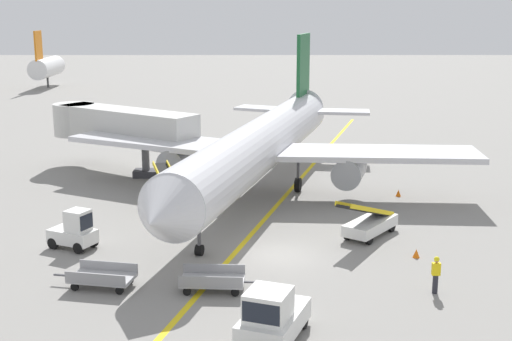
{
  "coord_description": "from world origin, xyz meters",
  "views": [
    {
      "loc": [
        -1.13,
        -33.13,
        12.22
      ],
      "look_at": [
        -0.94,
        8.11,
        2.5
      ],
      "focal_mm": 48.79,
      "sensor_mm": 36.0,
      "label": 1
    }
  ],
  "objects_px": {
    "jet_bridge": "(110,125)",
    "baggage_tug_near_wing": "(71,232)",
    "pushback_tug": "(269,317)",
    "belt_loader_forward_hold": "(366,222)",
    "airliner": "(258,145)",
    "safety_cone_wingtip_left": "(395,193)",
    "safety_cone_nose_left": "(413,253)",
    "belt_loader_aft_hold": "(169,199)",
    "baggage_cart_loaded": "(210,280)",
    "baggage_cart_empty_trailing": "(99,278)",
    "ground_crew_marshaller": "(433,273)"
  },
  "relations": [
    {
      "from": "belt_loader_forward_hold",
      "to": "baggage_cart_empty_trailing",
      "type": "distance_m",
      "value": 14.88
    },
    {
      "from": "pushback_tug",
      "to": "baggage_tug_near_wing",
      "type": "relative_size",
      "value": 1.48
    },
    {
      "from": "belt_loader_forward_hold",
      "to": "safety_cone_wingtip_left",
      "type": "distance_m",
      "value": 8.86
    },
    {
      "from": "baggage_tug_near_wing",
      "to": "baggage_cart_empty_trailing",
      "type": "bearing_deg",
      "value": -64.07
    },
    {
      "from": "safety_cone_wingtip_left",
      "to": "baggage_tug_near_wing",
      "type": "bearing_deg",
      "value": -151.55
    },
    {
      "from": "belt_loader_forward_hold",
      "to": "belt_loader_aft_hold",
      "type": "distance_m",
      "value": 12.26
    },
    {
      "from": "belt_loader_forward_hold",
      "to": "belt_loader_aft_hold",
      "type": "height_order",
      "value": "same"
    },
    {
      "from": "jet_bridge",
      "to": "baggage_cart_loaded",
      "type": "xyz_separation_m",
      "value": [
        8.81,
        -22.98,
        -3.07
      ]
    },
    {
      "from": "baggage_tug_near_wing",
      "to": "baggage_cart_empty_trailing",
      "type": "height_order",
      "value": "baggage_tug_near_wing"
    },
    {
      "from": "airliner",
      "to": "ground_crew_marshaller",
      "type": "distance_m",
      "value": 18.18
    },
    {
      "from": "baggage_tug_near_wing",
      "to": "ground_crew_marshaller",
      "type": "bearing_deg",
      "value": -18.66
    },
    {
      "from": "airliner",
      "to": "belt_loader_forward_hold",
      "type": "xyz_separation_m",
      "value": [
        5.84,
        -8.58,
        -2.64
      ]
    },
    {
      "from": "pushback_tug",
      "to": "belt_loader_aft_hold",
      "type": "xyz_separation_m",
      "value": [
        -5.71,
        17.04,
        -0.22
      ]
    },
    {
      "from": "safety_cone_nose_left",
      "to": "belt_loader_aft_hold",
      "type": "bearing_deg",
      "value": 148.38
    },
    {
      "from": "safety_cone_nose_left",
      "to": "ground_crew_marshaller",
      "type": "bearing_deg",
      "value": -92.38
    },
    {
      "from": "belt_loader_forward_hold",
      "to": "baggage_cart_loaded",
      "type": "xyz_separation_m",
      "value": [
        -8.09,
        -7.46,
        -0.31
      ]
    },
    {
      "from": "airliner",
      "to": "baggage_tug_near_wing",
      "type": "bearing_deg",
      "value": -132.64
    },
    {
      "from": "airliner",
      "to": "safety_cone_wingtip_left",
      "type": "bearing_deg",
      "value": -2.24
    },
    {
      "from": "airliner",
      "to": "belt_loader_forward_hold",
      "type": "distance_m",
      "value": 10.71
    },
    {
      "from": "baggage_cart_loaded",
      "to": "baggage_cart_empty_trailing",
      "type": "bearing_deg",
      "value": 176.01
    },
    {
      "from": "belt_loader_forward_hold",
      "to": "safety_cone_nose_left",
      "type": "distance_m",
      "value": 3.85
    },
    {
      "from": "airliner",
      "to": "safety_cone_nose_left",
      "type": "height_order",
      "value": "airliner"
    },
    {
      "from": "jet_bridge",
      "to": "belt_loader_aft_hold",
      "type": "xyz_separation_m",
      "value": [
        5.61,
        -10.76,
        -2.77
      ]
    },
    {
      "from": "ground_crew_marshaller",
      "to": "safety_cone_wingtip_left",
      "type": "xyz_separation_m",
      "value": [
        1.6,
        16.02,
        -0.69
      ]
    },
    {
      "from": "baggage_cart_empty_trailing",
      "to": "safety_cone_wingtip_left",
      "type": "height_order",
      "value": "baggage_cart_empty_trailing"
    },
    {
      "from": "airliner",
      "to": "jet_bridge",
      "type": "bearing_deg",
      "value": 147.94
    },
    {
      "from": "jet_bridge",
      "to": "baggage_tug_near_wing",
      "type": "distance_m",
      "value": 17.73
    },
    {
      "from": "jet_bridge",
      "to": "baggage_cart_loaded",
      "type": "bearing_deg",
      "value": -69.01
    },
    {
      "from": "belt_loader_aft_hold",
      "to": "ground_crew_marshaller",
      "type": "bearing_deg",
      "value": -44.08
    },
    {
      "from": "pushback_tug",
      "to": "safety_cone_wingtip_left",
      "type": "relative_size",
      "value": 9.17
    },
    {
      "from": "belt_loader_aft_hold",
      "to": "safety_cone_nose_left",
      "type": "bearing_deg",
      "value": -31.62
    },
    {
      "from": "baggage_cart_loaded",
      "to": "safety_cone_wingtip_left",
      "type": "relative_size",
      "value": 8.62
    },
    {
      "from": "baggage_cart_loaded",
      "to": "safety_cone_nose_left",
      "type": "xyz_separation_m",
      "value": [
        9.93,
        4.13,
        -0.25
      ]
    },
    {
      "from": "jet_bridge",
      "to": "baggage_tug_near_wing",
      "type": "relative_size",
      "value": 4.4
    },
    {
      "from": "ground_crew_marshaller",
      "to": "safety_cone_wingtip_left",
      "type": "relative_size",
      "value": 3.86
    },
    {
      "from": "belt_loader_forward_hold",
      "to": "belt_loader_aft_hold",
      "type": "bearing_deg",
      "value": 157.17
    },
    {
      "from": "jet_bridge",
      "to": "belt_loader_forward_hold",
      "type": "height_order",
      "value": "jet_bridge"
    },
    {
      "from": "ground_crew_marshaller",
      "to": "safety_cone_wingtip_left",
      "type": "distance_m",
      "value": 16.11
    },
    {
      "from": "airliner",
      "to": "baggage_cart_empty_trailing",
      "type": "bearing_deg",
      "value": -114.69
    },
    {
      "from": "baggage_cart_empty_trailing",
      "to": "safety_cone_wingtip_left",
      "type": "bearing_deg",
      "value": 43.24
    },
    {
      "from": "airliner",
      "to": "safety_cone_nose_left",
      "type": "xyz_separation_m",
      "value": [
        7.68,
        -11.92,
        -3.2
      ]
    },
    {
      "from": "pushback_tug",
      "to": "belt_loader_forward_hold",
      "type": "xyz_separation_m",
      "value": [
        5.59,
        12.28,
        -0.22
      ]
    },
    {
      "from": "airliner",
      "to": "belt_loader_forward_hold",
      "type": "height_order",
      "value": "airliner"
    },
    {
      "from": "airliner",
      "to": "baggage_tug_near_wing",
      "type": "xyz_separation_m",
      "value": [
        -9.72,
        -10.56,
        -2.49
      ]
    },
    {
      "from": "jet_bridge",
      "to": "ground_crew_marshaller",
      "type": "distance_m",
      "value": 29.91
    },
    {
      "from": "safety_cone_nose_left",
      "to": "jet_bridge",
      "type": "bearing_deg",
      "value": 134.85
    },
    {
      "from": "pushback_tug",
      "to": "belt_loader_aft_hold",
      "type": "height_order",
      "value": "belt_loader_aft_hold"
    },
    {
      "from": "safety_cone_wingtip_left",
      "to": "baggage_cart_empty_trailing",
      "type": "bearing_deg",
      "value": -136.76
    },
    {
      "from": "belt_loader_aft_hold",
      "to": "safety_cone_nose_left",
      "type": "xyz_separation_m",
      "value": [
        13.14,
        -8.09,
        -0.56
      ]
    },
    {
      "from": "jet_bridge",
      "to": "baggage_tug_near_wing",
      "type": "height_order",
      "value": "jet_bridge"
    }
  ]
}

